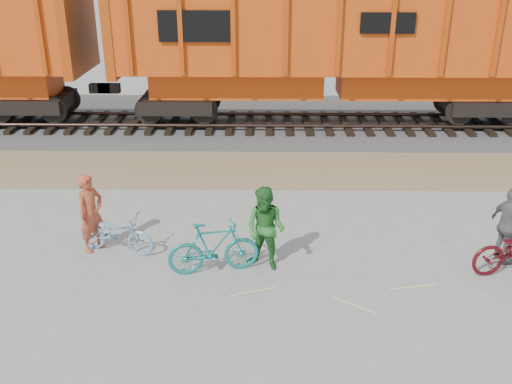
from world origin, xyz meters
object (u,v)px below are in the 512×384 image
(bicycle_teal, at_px, (214,248))
(person_man, at_px, (266,229))
(hopper_car_center, at_px, (332,44))
(person_woman, at_px, (509,226))
(bicycle_blue, at_px, (116,233))
(person_solo, at_px, (91,213))

(bicycle_teal, distance_m, person_man, 1.07)
(bicycle_teal, relative_size, person_man, 1.05)
(hopper_car_center, height_order, person_man, hopper_car_center)
(person_woman, bearing_deg, bicycle_teal, 77.75)
(bicycle_blue, distance_m, person_woman, 7.91)
(hopper_car_center, xyz_separation_m, bicycle_teal, (-3.13, -9.09, -2.47))
(hopper_car_center, bearing_deg, person_solo, -124.89)
(bicycle_blue, height_order, person_solo, person_solo)
(bicycle_teal, xyz_separation_m, person_woman, (5.80, 0.48, 0.27))
(bicycle_teal, height_order, person_man, person_man)
(person_solo, xyz_separation_m, person_woman, (8.39, -0.40, -0.03))
(person_solo, distance_m, person_man, 3.66)
(person_man, relative_size, person_woman, 1.05)
(bicycle_blue, xyz_separation_m, person_man, (3.09, -0.58, 0.41))
(person_man, bearing_deg, bicycle_blue, -164.88)
(person_solo, height_order, person_man, person_man)
(bicycle_blue, relative_size, person_solo, 0.99)
(bicycle_teal, bearing_deg, person_man, -90.87)
(bicycle_teal, bearing_deg, bicycle_blue, 57.38)
(hopper_car_center, relative_size, person_woman, 8.64)
(person_solo, relative_size, person_woman, 1.03)
(hopper_car_center, relative_size, bicycle_blue, 8.47)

